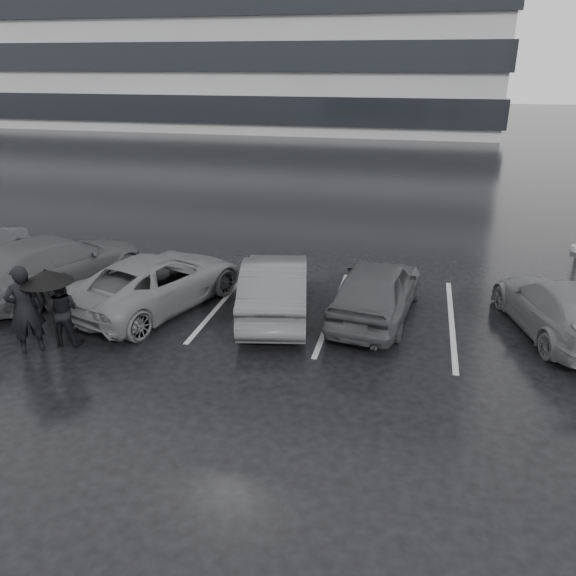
% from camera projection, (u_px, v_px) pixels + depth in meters
% --- Properties ---
extents(ground, '(160.00, 160.00, 0.00)m').
position_uv_depth(ground, '(285.00, 356.00, 11.55)').
color(ground, black).
rests_on(ground, ground).
extents(car_main, '(2.18, 4.30, 1.40)m').
position_uv_depth(car_main, '(377.00, 289.00, 13.09)').
color(car_main, black).
rests_on(car_main, ground).
extents(car_west_a, '(2.31, 4.46, 1.40)m').
position_uv_depth(car_west_a, '(275.00, 286.00, 13.27)').
color(car_west_a, '#2C2C2E').
rests_on(car_west_a, ground).
extents(car_west_b, '(3.54, 5.15, 1.31)m').
position_uv_depth(car_west_b, '(157.00, 281.00, 13.69)').
color(car_west_b, '#474749').
rests_on(car_west_b, ground).
extents(car_west_c, '(3.62, 5.50, 1.48)m').
position_uv_depth(car_west_c, '(54.00, 265.00, 14.55)').
color(car_west_c, black).
rests_on(car_west_c, ground).
extents(car_east, '(2.69, 4.47, 1.21)m').
position_uv_depth(car_east, '(559.00, 308.00, 12.32)').
color(car_east, '#474749').
rests_on(car_east, ground).
extents(pedestrian_left, '(0.82, 0.80, 1.90)m').
position_uv_depth(pedestrian_left, '(25.00, 309.00, 11.40)').
color(pedestrian_left, black).
rests_on(pedestrian_left, ground).
extents(pedestrian_right, '(0.82, 0.69, 1.53)m').
position_uv_depth(pedestrian_right, '(62.00, 311.00, 11.79)').
color(pedestrian_right, black).
rests_on(pedestrian_right, ground).
extents(umbrella, '(1.06, 1.06, 1.79)m').
position_uv_depth(umbrella, '(46.00, 276.00, 11.26)').
color(umbrella, black).
rests_on(umbrella, ground).
extents(stall_stripes, '(19.72, 5.00, 0.00)m').
position_uv_depth(stall_stripes, '(277.00, 305.00, 13.98)').
color(stall_stripes, '#9F9FA2').
rests_on(stall_stripes, ground).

